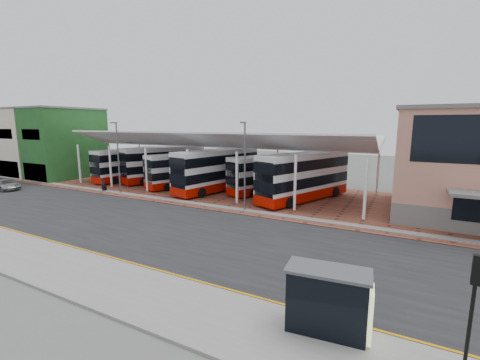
{
  "coord_description": "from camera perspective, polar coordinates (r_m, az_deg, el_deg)",
  "views": [
    {
      "loc": [
        14.94,
        -19.05,
        7.84
      ],
      "look_at": [
        1.1,
        7.09,
        2.69
      ],
      "focal_mm": 24.0,
      "sensor_mm": 36.0,
      "label": 1
    }
  ],
  "objects": [
    {
      "name": "ground",
      "position": [
        25.45,
        -9.8,
        -8.22
      ],
      "size": [
        140.0,
        140.0,
        0.0
      ],
      "primitive_type": "plane",
      "color": "#4C4F4A"
    },
    {
      "name": "road",
      "position": [
        24.71,
        -11.23,
        -8.8
      ],
      "size": [
        120.0,
        14.0,
        0.02
      ],
      "primitive_type": "cube",
      "color": "black",
      "rests_on": "ground"
    },
    {
      "name": "forecourt",
      "position": [
        35.44,
        5.78,
        -2.91
      ],
      "size": [
        72.0,
        16.0,
        0.06
      ],
      "primitive_type": "cube",
      "color": "brown",
      "rests_on": "ground"
    },
    {
      "name": "sidewalk",
      "position": [
        19.61,
        -26.6,
        -14.57
      ],
      "size": [
        120.0,
        4.0,
        0.14
      ],
      "primitive_type": "cube",
      "color": "slate",
      "rests_on": "ground"
    },
    {
      "name": "north_kerb",
      "position": [
        30.35,
        -2.63,
        -4.97
      ],
      "size": [
        120.0,
        0.8,
        0.14
      ],
      "primitive_type": "cube",
      "color": "slate",
      "rests_on": "ground"
    },
    {
      "name": "yellow_line_near",
      "position": [
        20.72,
        -22.0,
        -13.03
      ],
      "size": [
        120.0,
        0.12,
        0.01
      ],
      "primitive_type": "cube",
      "color": "#D68A00",
      "rests_on": "road"
    },
    {
      "name": "yellow_line_far",
      "position": [
        20.9,
        -21.36,
        -12.79
      ],
      "size": [
        120.0,
        0.12,
        0.01
      ],
      "primitive_type": "cube",
      "color": "#D68A00",
      "rests_on": "road"
    },
    {
      "name": "canopy",
      "position": [
        39.13,
        -4.53,
        6.85
      ],
      "size": [
        37.0,
        11.63,
        7.07
      ],
      "color": "white",
      "rests_on": "ground"
    },
    {
      "name": "shop_green",
      "position": [
        54.11,
        -28.47,
        5.81
      ],
      "size": [
        6.4,
        10.2,
        10.22
      ],
      "color": "#225923",
      "rests_on": "ground"
    },
    {
      "name": "shop_cream",
      "position": [
        59.62,
        -31.97,
        5.77
      ],
      "size": [
        6.4,
        10.2,
        10.22
      ],
      "color": "beige",
      "rests_on": "ground"
    },
    {
      "name": "shop_brick",
      "position": [
        65.31,
        -34.87,
        5.73
      ],
      "size": [
        6.4,
        10.2,
        10.22
      ],
      "color": "brown",
      "rests_on": "ground"
    },
    {
      "name": "lamp_west",
      "position": [
        38.61,
        -20.88,
        4.06
      ],
      "size": [
        0.16,
        0.9,
        8.07
      ],
      "color": "#4E5054",
      "rests_on": "ground"
    },
    {
      "name": "lamp_east",
      "position": [
        28.65,
        0.83,
        2.9
      ],
      "size": [
        0.16,
        0.9,
        8.07
      ],
      "color": "#4E5054",
      "rests_on": "ground"
    },
    {
      "name": "bus_0",
      "position": [
        47.98,
        -18.91,
        2.64
      ],
      "size": [
        3.85,
        10.9,
        4.4
      ],
      "rotation": [
        0.0,
        0.0,
        -0.13
      ],
      "color": "silver",
      "rests_on": "forecourt"
    },
    {
      "name": "bus_1",
      "position": [
        45.45,
        -13.32,
        2.74
      ],
      "size": [
        6.78,
        11.58,
        4.71
      ],
      "rotation": [
        0.0,
        0.0,
        -0.39
      ],
      "color": "silver",
      "rests_on": "forecourt"
    },
    {
      "name": "bus_2",
      "position": [
        41.09,
        -9.71,
        1.75
      ],
      "size": [
        5.86,
        10.29,
        4.18
      ],
      "rotation": [
        0.0,
        0.0,
        -0.37
      ],
      "color": "silver",
      "rests_on": "forecourt"
    },
    {
      "name": "bus_3",
      "position": [
        37.84,
        -4.1,
        1.7
      ],
      "size": [
        5.26,
        12.11,
        4.87
      ],
      "rotation": [
        0.0,
        0.0,
        -0.22
      ],
      "color": "silver",
      "rests_on": "forecourt"
    },
    {
      "name": "bus_4",
      "position": [
        37.3,
        4.91,
        1.12
      ],
      "size": [
        6.22,
        10.5,
        4.28
      ],
      "rotation": [
        0.0,
        0.0,
        -0.4
      ],
      "color": "silver",
      "rests_on": "forecourt"
    },
    {
      "name": "bus_5",
      "position": [
        33.75,
        11.32,
        0.56
      ],
      "size": [
        6.89,
        12.04,
        4.89
      ],
      "rotation": [
        0.0,
        0.0,
        -0.38
      ],
      "color": "silver",
      "rests_on": "forecourt"
    },
    {
      "name": "silver_car",
      "position": [
        48.06,
        -36.28,
        -0.69
      ],
      "size": [
        4.43,
        2.17,
        1.21
      ],
      "primitive_type": "imported",
      "rotation": [
        0.0,
        0.0,
        1.53
      ],
      "color": "#A6A9AD",
      "rests_on": "road"
    },
    {
      "name": "pedestrian",
      "position": [
        40.74,
        -23.11,
        -0.8
      ],
      "size": [
        0.46,
        0.63,
        1.59
      ],
      "primitive_type": "imported",
      "rotation": [
        0.0,
        0.0,
        1.43
      ],
      "color": "black",
      "rests_on": "forecourt"
    },
    {
      "name": "suitcase",
      "position": [
        41.11,
        -22.91,
        -1.38
      ],
      "size": [
        0.37,
        0.26,
        0.63
      ],
      "primitive_type": "cube",
      "color": "black",
      "rests_on": "forecourt"
    },
    {
      "name": "bus_shelter",
      "position": [
        12.74,
        16.38,
        -19.44
      ],
      "size": [
        3.22,
        1.74,
        2.48
      ],
      "rotation": [
        0.0,
        0.0,
        0.1
      ],
      "color": "black",
      "rests_on": "sidewalk"
    },
    {
      "name": "traffic_signal_west",
      "position": [
        12.47,
        36.14,
        -16.3
      ],
      "size": [
        0.27,
        0.22,
        3.89
      ],
      "rotation": [
        0.0,
        0.0,
        -0.05
      ],
      "color": "black",
      "rests_on": "sidewalk"
    }
  ]
}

